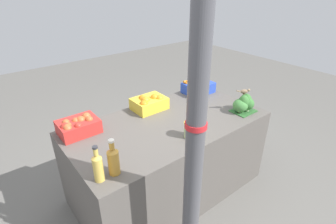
{
  "coord_description": "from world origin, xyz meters",
  "views": [
    {
      "loc": [
        -1.26,
        -1.59,
        1.93
      ],
      "look_at": [
        0.0,
        0.0,
        0.88
      ],
      "focal_mm": 28.0,
      "sensor_mm": 36.0,
      "label": 1
    }
  ],
  "objects_px": {
    "sparrow_bird": "(245,91)",
    "support_pole": "(195,143)",
    "broccoli_pile": "(244,104)",
    "apple_crate": "(77,126)",
    "pickle_jar": "(190,130)",
    "carrot_crate": "(198,87)",
    "juice_bottle_amber": "(113,160)",
    "orange_crate": "(149,102)",
    "juice_bottle_golden": "(98,167)"
  },
  "relations": [
    {
      "from": "sparrow_bird",
      "to": "support_pole",
      "type": "bearing_deg",
      "value": -122.47
    },
    {
      "from": "support_pole",
      "to": "broccoli_pile",
      "type": "bearing_deg",
      "value": 23.49
    },
    {
      "from": "apple_crate",
      "to": "pickle_jar",
      "type": "bearing_deg",
      "value": -41.64
    },
    {
      "from": "carrot_crate",
      "to": "pickle_jar",
      "type": "xyz_separation_m",
      "value": [
        -0.69,
        -0.62,
        0.01
      ]
    },
    {
      "from": "carrot_crate",
      "to": "juice_bottle_amber",
      "type": "bearing_deg",
      "value": -155.21
    },
    {
      "from": "apple_crate",
      "to": "sparrow_bird",
      "type": "relative_size",
      "value": 2.63
    },
    {
      "from": "support_pole",
      "to": "apple_crate",
      "type": "distance_m",
      "value": 1.15
    },
    {
      "from": "support_pole",
      "to": "sparrow_bird",
      "type": "xyz_separation_m",
      "value": [
        1.12,
        0.5,
        -0.16
      ]
    },
    {
      "from": "carrot_crate",
      "to": "broccoli_pile",
      "type": "relative_size",
      "value": 1.35
    },
    {
      "from": "orange_crate",
      "to": "juice_bottle_golden",
      "type": "height_order",
      "value": "juice_bottle_golden"
    },
    {
      "from": "apple_crate",
      "to": "carrot_crate",
      "type": "bearing_deg",
      "value": 0.32
    },
    {
      "from": "juice_bottle_amber",
      "to": "apple_crate",
      "type": "bearing_deg",
      "value": 89.94
    },
    {
      "from": "apple_crate",
      "to": "broccoli_pile",
      "type": "height_order",
      "value": "broccoli_pile"
    },
    {
      "from": "orange_crate",
      "to": "sparrow_bird",
      "type": "bearing_deg",
      "value": -40.62
    },
    {
      "from": "orange_crate",
      "to": "broccoli_pile",
      "type": "xyz_separation_m",
      "value": [
        0.67,
        -0.6,
        0.01
      ]
    },
    {
      "from": "apple_crate",
      "to": "pickle_jar",
      "type": "distance_m",
      "value": 0.92
    },
    {
      "from": "support_pole",
      "to": "orange_crate",
      "type": "height_order",
      "value": "support_pole"
    },
    {
      "from": "broccoli_pile",
      "to": "juice_bottle_amber",
      "type": "distance_m",
      "value": 1.39
    },
    {
      "from": "orange_crate",
      "to": "broccoli_pile",
      "type": "height_order",
      "value": "broccoli_pile"
    },
    {
      "from": "support_pole",
      "to": "juice_bottle_amber",
      "type": "distance_m",
      "value": 0.59
    },
    {
      "from": "juice_bottle_golden",
      "to": "orange_crate",
      "type": "bearing_deg",
      "value": 37.43
    },
    {
      "from": "broccoli_pile",
      "to": "juice_bottle_amber",
      "type": "height_order",
      "value": "juice_bottle_amber"
    },
    {
      "from": "broccoli_pile",
      "to": "sparrow_bird",
      "type": "distance_m",
      "value": 0.12
    },
    {
      "from": "juice_bottle_amber",
      "to": "sparrow_bird",
      "type": "relative_size",
      "value": 2.18
    },
    {
      "from": "support_pole",
      "to": "sparrow_bird",
      "type": "height_order",
      "value": "support_pole"
    },
    {
      "from": "apple_crate",
      "to": "carrot_crate",
      "type": "xyz_separation_m",
      "value": [
        1.37,
        0.01,
        -0.01
      ]
    },
    {
      "from": "broccoli_pile",
      "to": "pickle_jar",
      "type": "relative_size",
      "value": 1.73
    },
    {
      "from": "support_pole",
      "to": "apple_crate",
      "type": "bearing_deg",
      "value": 103.9
    },
    {
      "from": "carrot_crate",
      "to": "juice_bottle_golden",
      "type": "distance_m",
      "value": 1.61
    },
    {
      "from": "carrot_crate",
      "to": "sparrow_bird",
      "type": "xyz_separation_m",
      "value": [
        0.02,
        -0.59,
        0.14
      ]
    },
    {
      "from": "carrot_crate",
      "to": "sparrow_bird",
      "type": "relative_size",
      "value": 2.63
    },
    {
      "from": "support_pole",
      "to": "orange_crate",
      "type": "xyz_separation_m",
      "value": [
        0.44,
        1.08,
        -0.29
      ]
    },
    {
      "from": "juice_bottle_amber",
      "to": "broccoli_pile",
      "type": "bearing_deg",
      "value": 1.17
    },
    {
      "from": "carrot_crate",
      "to": "sparrow_bird",
      "type": "distance_m",
      "value": 0.61
    },
    {
      "from": "support_pole",
      "to": "carrot_crate",
      "type": "distance_m",
      "value": 1.58
    },
    {
      "from": "juice_bottle_amber",
      "to": "pickle_jar",
      "type": "relative_size",
      "value": 1.94
    },
    {
      "from": "support_pole",
      "to": "pickle_jar",
      "type": "xyz_separation_m",
      "value": [
        0.42,
        0.47,
        -0.3
      ]
    },
    {
      "from": "orange_crate",
      "to": "juice_bottle_golden",
      "type": "bearing_deg",
      "value": -142.57
    },
    {
      "from": "apple_crate",
      "to": "orange_crate",
      "type": "relative_size",
      "value": 1.0
    },
    {
      "from": "broccoli_pile",
      "to": "juice_bottle_golden",
      "type": "xyz_separation_m",
      "value": [
        -1.49,
        -0.03,
        0.02
      ]
    },
    {
      "from": "pickle_jar",
      "to": "juice_bottle_golden",
      "type": "bearing_deg",
      "value": -178.85
    },
    {
      "from": "orange_crate",
      "to": "carrot_crate",
      "type": "distance_m",
      "value": 0.66
    },
    {
      "from": "juice_bottle_amber",
      "to": "orange_crate",
      "type": "bearing_deg",
      "value": 41.35
    },
    {
      "from": "orange_crate",
      "to": "juice_bottle_amber",
      "type": "bearing_deg",
      "value": -138.65
    },
    {
      "from": "broccoli_pile",
      "to": "orange_crate",
      "type": "bearing_deg",
      "value": 138.33
    },
    {
      "from": "broccoli_pile",
      "to": "juice_bottle_amber",
      "type": "xyz_separation_m",
      "value": [
        -1.39,
        -0.03,
        0.02
      ]
    },
    {
      "from": "juice_bottle_golden",
      "to": "sparrow_bird",
      "type": "xyz_separation_m",
      "value": [
        1.5,
        0.04,
        0.1
      ]
    },
    {
      "from": "support_pole",
      "to": "sparrow_bird",
      "type": "relative_size",
      "value": 19.08
    },
    {
      "from": "sparrow_bird",
      "to": "pickle_jar",
      "type": "bearing_deg",
      "value": -144.23
    },
    {
      "from": "carrot_crate",
      "to": "sparrow_bird",
      "type": "height_order",
      "value": "sparrow_bird"
    }
  ]
}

